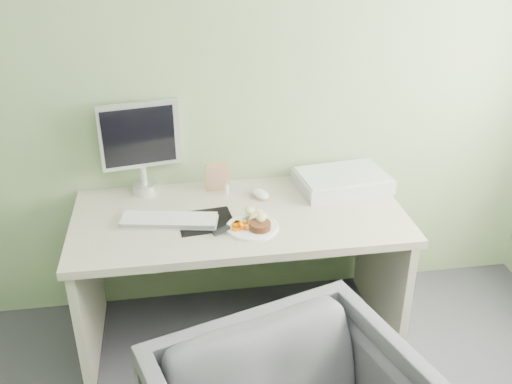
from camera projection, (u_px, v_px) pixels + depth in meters
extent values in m
plane|color=#677F59|center=(228.00, 67.00, 2.80)|extent=(3.50, 0.00, 3.50)
cube|color=#B5A997|center=(240.00, 217.00, 2.76)|extent=(1.60, 0.75, 0.04)
cube|color=#B6AF9B|center=(89.00, 293.00, 2.83)|extent=(0.04, 0.70, 0.69)
cube|color=#B6AF9B|center=(382.00, 266.00, 3.03)|extent=(0.04, 0.70, 0.69)
cylinder|color=white|center=(252.00, 227.00, 2.63)|extent=(0.24, 0.24, 0.01)
cylinder|color=black|center=(260.00, 226.00, 2.60)|extent=(0.12, 0.12, 0.03)
ellipsoid|color=tan|center=(256.00, 215.00, 2.66)|extent=(0.11, 0.09, 0.06)
cube|color=orange|center=(240.00, 224.00, 2.60)|extent=(0.08, 0.07, 0.04)
cube|color=silver|center=(241.00, 222.00, 2.64)|extent=(0.12, 0.09, 0.01)
cube|color=black|center=(221.00, 230.00, 2.57)|extent=(0.09, 0.07, 0.02)
cube|color=black|center=(206.00, 221.00, 2.69)|extent=(0.28, 0.26, 0.00)
cube|color=white|center=(169.00, 220.00, 2.67)|extent=(0.46, 0.21, 0.02)
ellipsoid|color=white|center=(261.00, 194.00, 2.89)|extent=(0.10, 0.13, 0.04)
cube|color=brown|center=(217.00, 177.00, 2.95)|extent=(0.12, 0.02, 0.15)
cylinder|color=white|center=(227.00, 190.00, 2.93)|extent=(0.02, 0.02, 0.05)
cone|color=#86BCD7|center=(227.00, 184.00, 2.92)|extent=(0.02, 0.02, 0.02)
cube|color=silver|center=(342.00, 181.00, 2.99)|extent=(0.50, 0.36, 0.07)
cylinder|color=silver|center=(145.00, 188.00, 2.94)|extent=(0.12, 0.12, 0.05)
cylinder|color=silver|center=(144.00, 176.00, 2.91)|extent=(0.03, 0.03, 0.09)
cube|color=silver|center=(140.00, 135.00, 2.83)|extent=(0.40, 0.11, 0.34)
cube|color=black|center=(140.00, 137.00, 2.81)|extent=(0.35, 0.07, 0.29)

